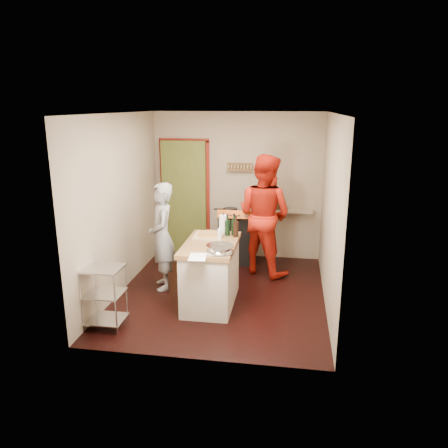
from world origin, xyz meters
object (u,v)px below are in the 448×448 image
(wire_shelving, at_px, (104,294))
(person_stripe, at_px, (162,237))
(island, at_px, (211,272))
(stove, at_px, (237,237))
(person_red, at_px, (264,215))

(wire_shelving, height_order, person_stripe, person_stripe)
(island, bearing_deg, wire_shelving, -144.16)
(stove, height_order, person_red, person_red)
(stove, height_order, island, island)
(stove, bearing_deg, person_stripe, -126.07)
(island, xyz_separation_m, person_stripe, (-0.83, 0.44, 0.33))
(wire_shelving, xyz_separation_m, person_red, (1.82, 2.19, 0.54))
(person_red, bearing_deg, island, 94.46)
(stove, bearing_deg, island, -94.41)
(wire_shelving, distance_m, person_stripe, 1.40)
(stove, distance_m, person_red, 0.85)
(stove, xyz_separation_m, wire_shelving, (-1.33, -2.62, -0.01))
(person_stripe, xyz_separation_m, person_red, (1.46, 0.89, 0.17))
(island, distance_m, person_red, 1.55)
(person_red, bearing_deg, person_stripe, 61.16)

